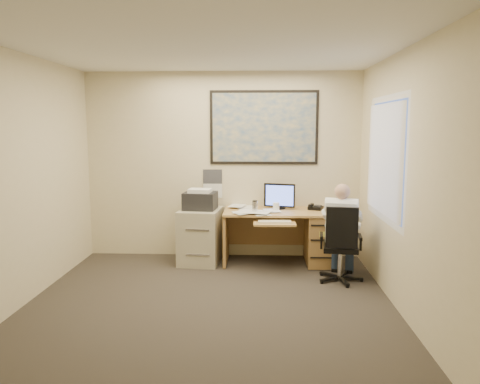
{
  "coord_description": "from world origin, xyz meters",
  "views": [
    {
      "loc": [
        0.54,
        -4.57,
        1.92
      ],
      "look_at": [
        0.29,
        1.3,
        1.09
      ],
      "focal_mm": 35.0,
      "sensor_mm": 36.0,
      "label": 1
    }
  ],
  "objects_px": {
    "desk": "(304,232)",
    "filing_cabinet": "(201,231)",
    "person": "(340,232)",
    "office_chair": "(341,259)"
  },
  "relations": [
    {
      "from": "office_chair",
      "to": "person",
      "type": "height_order",
      "value": "person"
    },
    {
      "from": "desk",
      "to": "person",
      "type": "distance_m",
      "value": 0.84
    },
    {
      "from": "desk",
      "to": "filing_cabinet",
      "type": "height_order",
      "value": "desk"
    },
    {
      "from": "office_chair",
      "to": "desk",
      "type": "bearing_deg",
      "value": 122.28
    },
    {
      "from": "office_chair",
      "to": "person",
      "type": "xyz_separation_m",
      "value": [
        -0.01,
        0.08,
        0.33
      ]
    },
    {
      "from": "office_chair",
      "to": "filing_cabinet",
      "type": "bearing_deg",
      "value": 164.48
    },
    {
      "from": "filing_cabinet",
      "to": "office_chair",
      "type": "distance_m",
      "value": 2.0
    },
    {
      "from": "desk",
      "to": "person",
      "type": "bearing_deg",
      "value": -62.83
    },
    {
      "from": "desk",
      "to": "filing_cabinet",
      "type": "distance_m",
      "value": 1.46
    },
    {
      "from": "filing_cabinet",
      "to": "person",
      "type": "relative_size",
      "value": 0.87
    }
  ]
}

